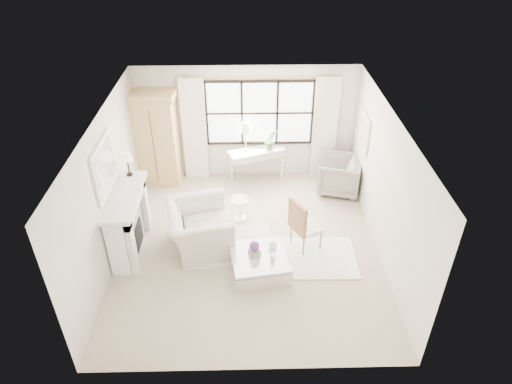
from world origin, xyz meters
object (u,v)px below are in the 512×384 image
club_armchair (200,228)px  coffee_table (259,264)px  console_table (257,165)px  armoire (155,137)px

club_armchair → coffee_table: club_armchair is taller
console_table → club_armchair: club_armchair is taller
armoire → coffee_table: 4.04m
console_table → coffee_table: (-0.03, -3.16, -0.22)m
armoire → club_armchair: bearing=-59.9°
armoire → coffee_table: armoire is taller
armoire → console_table: 2.42m
armoire → club_armchair: 2.79m
club_armchair → console_table: bearing=-37.7°
club_armchair → armoire: bearing=13.2°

